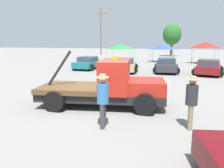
{
  "coord_description": "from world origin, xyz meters",
  "views": [
    {
      "loc": [
        3.28,
        -9.06,
        2.9
      ],
      "look_at": [
        0.5,
        0.0,
        1.05
      ],
      "focal_mm": 35.0,
      "sensor_mm": 36.0,
      "label": 1
    }
  ],
  "objects": [
    {
      "name": "ground_plane",
      "position": [
        0.0,
        0.0,
        0.0
      ],
      "size": [
        160.0,
        160.0,
        0.0
      ],
      "primitive_type": "plane",
      "color": "gray"
    },
    {
      "name": "tow_truck",
      "position": [
        0.34,
        0.06,
        0.91
      ],
      "size": [
        5.95,
        3.07,
        2.51
      ],
      "rotation": [
        0.0,
        0.0,
        0.17
      ],
      "color": "black",
      "rests_on": "ground"
    },
    {
      "name": "person_at_hood",
      "position": [
        0.91,
        -2.4,
        1.09
      ],
      "size": [
        0.41,
        0.41,
        1.85
      ],
      "rotation": [
        0.0,
        0.0,
        0.12
      ],
      "color": "#38383D",
      "rests_on": "ground"
    },
    {
      "name": "parked_car_teal",
      "position": [
        -5.98,
        12.5,
        0.65
      ],
      "size": [
        2.52,
        4.35,
        1.34
      ],
      "rotation": [
        0.0,
        0.0,
        1.56
      ],
      "color": "#196670",
      "rests_on": "ground"
    },
    {
      "name": "parked_car_tan",
      "position": [
        -1.72,
        11.52,
        0.65
      ],
      "size": [
        2.99,
        4.75,
        1.34
      ],
      "rotation": [
        0.0,
        0.0,
        1.74
      ],
      "color": "tan",
      "rests_on": "ground"
    },
    {
      "name": "utility_pole",
      "position": [
        -13.38,
        36.91,
        5.28
      ],
      "size": [
        2.2,
        0.24,
        10.04
      ],
      "color": "brown",
      "rests_on": "ground"
    },
    {
      "name": "parked_car_charcoal",
      "position": [
        2.14,
        12.57,
        0.65
      ],
      "size": [
        2.61,
        4.94,
        1.34
      ],
      "rotation": [
        0.0,
        0.0,
        1.63
      ],
      "color": "#2D2D33",
      "rests_on": "ground"
    },
    {
      "name": "parked_car_maroon",
      "position": [
        5.83,
        12.01,
        0.65
      ],
      "size": [
        2.99,
        4.77,
        1.34
      ],
      "rotation": [
        0.0,
        0.0,
        1.41
      ],
      "color": "maroon",
      "rests_on": "ground"
    },
    {
      "name": "canopy_tent_green",
      "position": [
        -5.31,
        23.26,
        2.14
      ],
      "size": [
        3.56,
        3.56,
        2.49
      ],
      "color": "#9E9EA3",
      "rests_on": "ground"
    },
    {
      "name": "person_near_truck",
      "position": [
        3.75,
        -1.64,
        1.06
      ],
      "size": [
        0.4,
        0.4,
        1.8
      ],
      "rotation": [
        0.0,
        0.0,
        6.28
      ],
      "color": "#847051",
      "rests_on": "ground"
    },
    {
      "name": "tree_left",
      "position": [
        1.69,
        36.08,
        4.24
      ],
      "size": [
        3.54,
        3.54,
        6.32
      ],
      "color": "brown",
      "rests_on": "ground"
    },
    {
      "name": "canopy_tent_red",
      "position": [
        6.44,
        22.31,
        2.46
      ],
      "size": [
        3.04,
        3.04,
        2.87
      ],
      "color": "#9E9EA3",
      "rests_on": "ground"
    },
    {
      "name": "canopy_tent_blue",
      "position": [
        0.92,
        22.98,
        2.17
      ],
      "size": [
        3.11,
        3.11,
        2.54
      ],
      "color": "#9E9EA3",
      "rests_on": "ground"
    }
  ]
}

